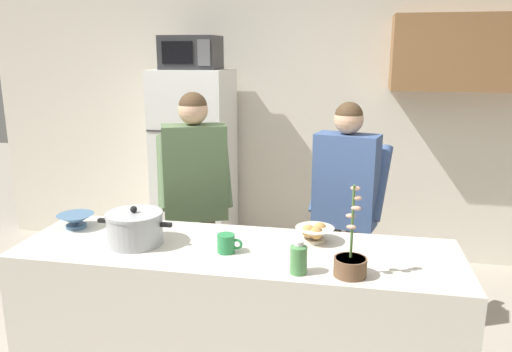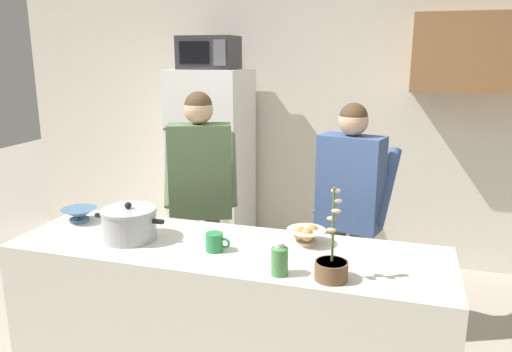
{
  "view_description": "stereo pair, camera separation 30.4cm",
  "coord_description": "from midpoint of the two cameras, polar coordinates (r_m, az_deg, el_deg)",
  "views": [
    {
      "loc": [
        0.56,
        -2.35,
        1.91
      ],
      "look_at": [
        0.0,
        0.55,
        1.17
      ],
      "focal_mm": 34.88,
      "sensor_mm": 36.0,
      "label": 1
    },
    {
      "loc": [
        0.86,
        -2.28,
        1.91
      ],
      "look_at": [
        0.0,
        0.55,
        1.17
      ],
      "focal_mm": 34.88,
      "sensor_mm": 36.0,
      "label": 2
    }
  ],
  "objects": [
    {
      "name": "back_wall_unit",
      "position": [
        4.64,
        10.83,
        7.31
      ],
      "size": [
        6.0,
        0.48,
        2.6
      ],
      "color": "silver",
      "rests_on": "ground"
    },
    {
      "name": "kitchen_island",
      "position": [
        2.82,
        -0.15,
        -16.86
      ],
      "size": [
        2.3,
        0.68,
        0.92
      ],
      "primitive_type": "cube",
      "color": "silver",
      "rests_on": "ground"
    },
    {
      "name": "refrigerator",
      "position": [
        4.55,
        -3.13,
        0.98
      ],
      "size": [
        0.64,
        0.68,
        1.76
      ],
      "color": "white",
      "rests_on": "ground"
    },
    {
      "name": "microwave",
      "position": [
        4.41,
        -3.41,
        13.94
      ],
      "size": [
        0.48,
        0.37,
        0.28
      ],
      "color": "#2D2D30",
      "rests_on": "refrigerator"
    },
    {
      "name": "person_near_pot",
      "position": [
        3.4,
        -3.84,
        -0.86
      ],
      "size": [
        0.6,
        0.55,
        1.66
      ],
      "color": "#726656",
      "rests_on": "ground"
    },
    {
      "name": "person_by_sink",
      "position": [
        3.32,
        13.36,
        -2.34
      ],
      "size": [
        0.56,
        0.5,
        1.6
      ],
      "color": "#726656",
      "rests_on": "ground"
    },
    {
      "name": "cooking_pot",
      "position": [
        2.74,
        -11.27,
        -5.44
      ],
      "size": [
        0.41,
        0.3,
        0.21
      ],
      "color": "#ADAFB5",
      "rests_on": "kitchen_island"
    },
    {
      "name": "coffee_mug",
      "position": [
        2.55,
        -1.31,
        -7.65
      ],
      "size": [
        0.13,
        0.09,
        0.1
      ],
      "color": "#2D8C4C",
      "rests_on": "kitchen_island"
    },
    {
      "name": "bread_bowl",
      "position": [
        2.67,
        9.07,
        -6.74
      ],
      "size": [
        0.21,
        0.21,
        0.1
      ],
      "color": "beige",
      "rests_on": "kitchen_island"
    },
    {
      "name": "empty_bowl",
      "position": [
        3.11,
        -17.03,
        -4.24
      ],
      "size": [
        0.21,
        0.21,
        0.08
      ],
      "color": "#4C7299",
      "rests_on": "kitchen_island"
    },
    {
      "name": "bottle_near_edge",
      "position": [
        2.29,
        6.58,
        -9.5
      ],
      "size": [
        0.08,
        0.08,
        0.16
      ],
      "color": "#4C8C4C",
      "rests_on": "kitchen_island"
    },
    {
      "name": "potted_orchid",
      "position": [
        2.29,
        12.5,
        -10.07
      ],
      "size": [
        0.15,
        0.15,
        0.43
      ],
      "color": "brown",
      "rests_on": "kitchen_island"
    }
  ]
}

